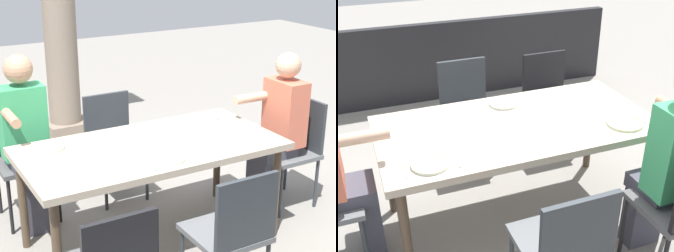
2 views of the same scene
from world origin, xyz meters
TOP-DOWN VIEW (x-y plane):
  - ground_plane at (0.00, 0.00)m, footprint 16.00×16.00m
  - dining_table at (0.00, 0.00)m, footprint 1.84×0.93m
  - chair_west_south at (-0.69, -0.88)m, footprint 0.44×0.44m
  - chair_mid_north at (0.09, 0.88)m, footprint 0.44×0.44m
  - chair_mid_south at (0.09, -0.88)m, footprint 0.44×0.44m
  - diner_man_white at (-0.70, 0.70)m, footprint 0.35×0.50m
  - patio_railing at (0.00, -2.32)m, footprint 4.24×0.10m
  - plate_0 at (-0.66, 0.28)m, footprint 0.24×0.24m
  - fork_0 at (-0.81, 0.28)m, footprint 0.03×0.17m
  - spoon_0 at (-0.51, 0.28)m, footprint 0.02×0.17m
  - plate_1 at (-0.03, -0.30)m, footprint 0.22×0.22m
  - fork_1 at (-0.18, -0.30)m, footprint 0.02×0.17m
  - spoon_1 at (0.12, -0.30)m, footprint 0.02×0.17m
  - plate_2 at (0.65, 0.30)m, footprint 0.22×0.22m
  - fork_2 at (0.50, 0.30)m, footprint 0.02×0.17m
  - spoon_2 at (0.80, 0.30)m, footprint 0.03×0.17m

SIDE VIEW (x-z plane):
  - ground_plane at x=0.00m, z-range 0.00..0.00m
  - patio_railing at x=0.00m, z-range 0.00..0.90m
  - chair_mid_north at x=0.09m, z-range 0.07..0.96m
  - chair_west_south at x=-0.69m, z-range 0.09..0.96m
  - chair_mid_south at x=0.09m, z-range 0.07..0.98m
  - dining_table at x=0.00m, z-range 0.32..1.10m
  - diner_man_white at x=-0.70m, z-range 0.05..1.41m
  - fork_0 at x=-0.81m, z-range 0.78..0.78m
  - spoon_0 at x=-0.51m, z-range 0.78..0.78m
  - fork_1 at x=-0.18m, z-range 0.78..0.78m
  - spoon_1 at x=0.12m, z-range 0.78..0.78m
  - fork_2 at x=0.50m, z-range 0.78..0.78m
  - spoon_2 at x=0.80m, z-range 0.78..0.78m
  - plate_0 at x=-0.66m, z-range 0.78..0.79m
  - plate_2 at x=0.65m, z-range 0.78..0.79m
  - plate_1 at x=-0.03m, z-range 0.78..0.79m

